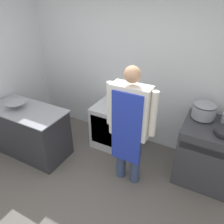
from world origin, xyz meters
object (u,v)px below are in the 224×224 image
(fridge_unit, at_px, (115,125))
(person_cook, at_px, (130,122))
(stove, at_px, (207,152))
(mixing_bowl, at_px, (16,105))
(stock_pot, at_px, (204,110))

(fridge_unit, relative_size, person_cook, 0.44)
(stove, xyz_separation_m, mixing_bowl, (-2.90, -0.85, 0.45))
(stock_pot, bearing_deg, person_cook, -138.06)
(mixing_bowl, bearing_deg, stove, 16.32)
(stove, bearing_deg, stock_pot, 141.76)
(person_cook, distance_m, mixing_bowl, 1.91)
(stove, height_order, mixing_bowl, mixing_bowl)
(stove, height_order, stock_pot, stock_pot)
(stove, relative_size, person_cook, 0.53)
(stove, distance_m, mixing_bowl, 3.05)
(stove, xyz_separation_m, person_cook, (-1.00, -0.60, 0.57))
(stove, height_order, fridge_unit, stove)
(fridge_unit, xyz_separation_m, mixing_bowl, (-1.31, -0.94, 0.52))
(stove, bearing_deg, person_cook, -148.96)
(person_cook, relative_size, mixing_bowl, 5.70)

